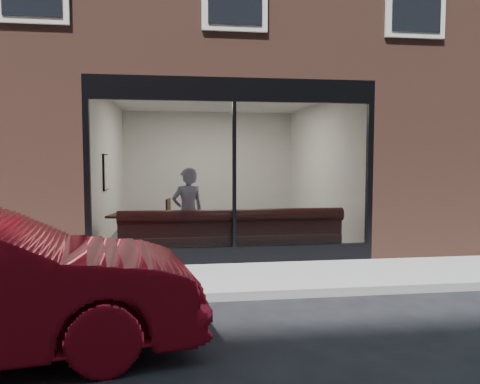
{
  "coord_description": "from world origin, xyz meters",
  "views": [
    {
      "loc": [
        -1.02,
        -5.94,
        1.84
      ],
      "look_at": [
        0.15,
        2.4,
        1.22
      ],
      "focal_mm": 35.0,
      "sensor_mm": 36.0,
      "label": 1
    }
  ],
  "objects": [
    {
      "name": "cafe_wall_back",
      "position": [
        0.0,
        7.99,
        1.6
      ],
      "size": [
        5.0,
        0.0,
        5.0
      ],
      "primitive_type": "plane",
      "rotation": [
        1.57,
        0.0,
        0.0
      ],
      "color": "silver",
      "rests_on": "ground"
    },
    {
      "name": "storefront_glass",
      "position": [
        0.0,
        2.02,
        1.55
      ],
      "size": [
        4.8,
        0.0,
        4.8
      ],
      "primitive_type": "plane",
      "rotation": [
        1.57,
        0.0,
        0.0
      ],
      "color": "white",
      "rests_on": "storefront_kick"
    },
    {
      "name": "sidewalk_near",
      "position": [
        0.0,
        1.0,
        0.01
      ],
      "size": [
        40.0,
        2.0,
        0.01
      ],
      "primitive_type": "cube",
      "color": "gray",
      "rests_on": "ground"
    },
    {
      "name": "cafe_table_left",
      "position": [
        -1.92,
        3.16,
        0.74
      ],
      "size": [
        0.78,
        0.78,
        0.04
      ],
      "primitive_type": "cube",
      "rotation": [
        0.0,
        0.0,
        -0.22
      ],
      "color": "black",
      "rests_on": "cafe_floor"
    },
    {
      "name": "cafe_floor",
      "position": [
        0.0,
        5.0,
        0.02
      ],
      "size": [
        6.0,
        6.0,
        0.0
      ],
      "primitive_type": "plane",
      "color": "#2D2D30",
      "rests_on": "ground"
    },
    {
      "name": "cafe_ceiling",
      "position": [
        0.0,
        5.0,
        3.19
      ],
      "size": [
        6.0,
        6.0,
        0.0
      ],
      "primitive_type": "plane",
      "rotation": [
        3.14,
        0.0,
        0.0
      ],
      "color": "white",
      "rests_on": "host_building_upper"
    },
    {
      "name": "storefront_mullion",
      "position": [
        0.0,
        2.05,
        1.55
      ],
      "size": [
        0.06,
        0.1,
        2.5
      ],
      "primitive_type": "cube",
      "color": "black",
      "rests_on": "storefront_kick"
    },
    {
      "name": "host_building_backfill",
      "position": [
        0.0,
        11.0,
        1.6
      ],
      "size": [
        5.0,
        6.0,
        3.2
      ],
      "primitive_type": "cube",
      "color": "brown",
      "rests_on": "ground"
    },
    {
      "name": "person",
      "position": [
        -0.78,
        2.67,
        0.83
      ],
      "size": [
        0.7,
        0.57,
        1.66
      ],
      "primitive_type": "imported",
      "rotation": [
        0.0,
        0.0,
        3.46
      ],
      "color": "#A9B8DB",
      "rests_on": "cafe_floor"
    },
    {
      "name": "host_building_pier_right",
      "position": [
        3.75,
        8.0,
        1.6
      ],
      "size": [
        2.5,
        12.0,
        3.2
      ],
      "primitive_type": "cube",
      "color": "brown",
      "rests_on": "ground"
    },
    {
      "name": "cafe_wall_right",
      "position": [
        2.49,
        5.0,
        1.6
      ],
      "size": [
        0.0,
        6.0,
        6.0
      ],
      "primitive_type": "plane",
      "rotation": [
        1.57,
        0.0,
        -1.57
      ],
      "color": "silver",
      "rests_on": "ground"
    },
    {
      "name": "banquette",
      "position": [
        0.0,
        2.45,
        0.23
      ],
      "size": [
        4.0,
        0.55,
        0.45
      ],
      "primitive_type": "cube",
      "color": "#391416",
      "rests_on": "cafe_floor"
    },
    {
      "name": "ground",
      "position": [
        0.0,
        0.0,
        0.0
      ],
      "size": [
        120.0,
        120.0,
        0.0
      ],
      "primitive_type": "plane",
      "color": "black",
      "rests_on": "ground"
    },
    {
      "name": "kerb_near",
      "position": [
        0.0,
        -0.05,
        0.06
      ],
      "size": [
        40.0,
        0.1,
        0.12
      ],
      "primitive_type": "cube",
      "color": "gray",
      "rests_on": "ground"
    },
    {
      "name": "host_building_pier_left",
      "position": [
        -3.75,
        8.0,
        1.6
      ],
      "size": [
        2.5,
        12.0,
        3.2
      ],
      "primitive_type": "cube",
      "color": "brown",
      "rests_on": "ground"
    },
    {
      "name": "cafe_table_right",
      "position": [
        0.56,
        3.27,
        0.74
      ],
      "size": [
        0.71,
        0.71,
        0.04
      ],
      "primitive_type": "cube",
      "rotation": [
        0.0,
        0.0,
        0.22
      ],
      "color": "black",
      "rests_on": "cafe_floor"
    },
    {
      "name": "cafe_wall_left",
      "position": [
        -2.49,
        5.0,
        1.6
      ],
      "size": [
        0.0,
        6.0,
        6.0
      ],
      "primitive_type": "plane",
      "rotation": [
        1.57,
        0.0,
        1.57
      ],
      "color": "silver",
      "rests_on": "ground"
    },
    {
      "name": "cafe_chair_left",
      "position": [
        -1.35,
        4.39,
        0.24
      ],
      "size": [
        0.47,
        0.47,
        0.04
      ],
      "primitive_type": "cube",
      "rotation": [
        0.0,
        0.0,
        2.97
      ],
      "color": "black",
      "rests_on": "cafe_floor"
    },
    {
      "name": "storefront_header",
      "position": [
        0.0,
        2.05,
        3.0
      ],
      "size": [
        5.0,
        0.1,
        0.4
      ],
      "primitive_type": "cube",
      "color": "black",
      "rests_on": "host_building_upper"
    },
    {
      "name": "storefront_kick",
      "position": [
        0.0,
        2.05,
        0.15
      ],
      "size": [
        5.0,
        0.1,
        0.3
      ],
      "primitive_type": "cube",
      "color": "black",
      "rests_on": "ground"
    },
    {
      "name": "wall_poster",
      "position": [
        -2.45,
        4.23,
        1.54
      ],
      "size": [
        0.02,
        0.53,
        0.71
      ],
      "primitive_type": "cube",
      "color": "white",
      "rests_on": "cafe_wall_left"
    }
  ]
}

